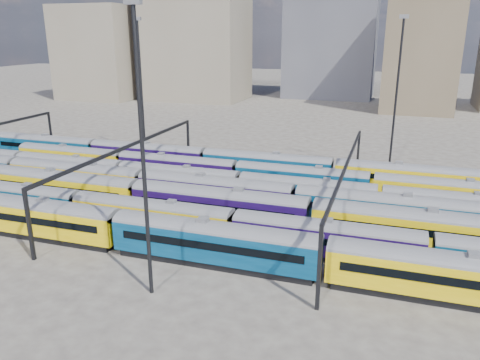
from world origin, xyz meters
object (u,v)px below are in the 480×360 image
(rake_0, at_px, (453,272))
(rake_2, at_px, (219,202))
(rake_1, at_px, (152,213))
(mast_2, at_px, (142,145))

(rake_0, xyz_separation_m, rake_2, (-25.70, 10.00, 0.07))
(rake_1, height_order, rake_2, rake_2)
(rake_2, bearing_deg, rake_0, -21.26)
(rake_1, distance_m, mast_2, 17.66)
(rake_1, bearing_deg, mast_2, -62.42)
(rake_2, bearing_deg, mast_2, -91.03)
(rake_2, distance_m, mast_2, 20.25)
(rake_0, distance_m, mast_2, 29.12)
(rake_0, distance_m, rake_1, 32.66)
(rake_1, relative_size, rake_2, 0.89)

